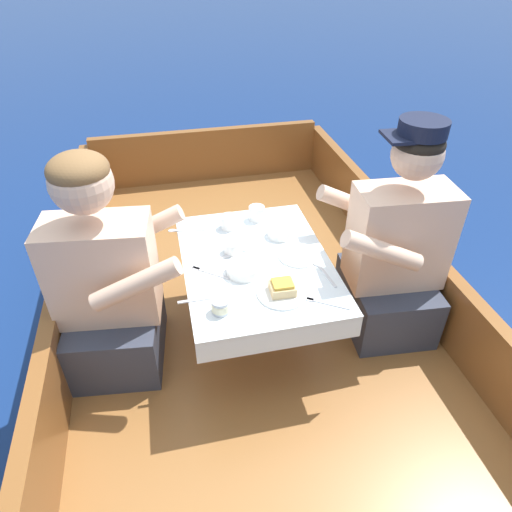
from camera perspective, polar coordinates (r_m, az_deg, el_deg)
The scene contains 23 objects.
ground_plane at distance 2.37m, azimuth 0.02°, elevation -14.02°, with size 60.00×60.00×0.00m, color navy.
boat_deck at distance 2.27m, azimuth 0.02°, elevation -11.83°, with size 1.73×3.36×0.27m, color brown.
gunwale_port at distance 2.09m, azimuth -23.24°, elevation -9.13°, with size 0.06×3.36×0.33m, color brown.
gunwale_starboard at distance 2.34m, azimuth 20.41°, elevation -2.85°, with size 0.06×3.36×0.33m, color brown.
bow_coaming at distance 3.43m, azimuth -6.17°, elevation 12.50°, with size 1.61×0.06×0.38m, color brown.
cockpit_table at distance 1.93m, azimuth 0.00°, elevation -1.56°, with size 0.60×0.82×0.42m.
person_port at distance 1.90m, azimuth -17.99°, elevation -3.51°, with size 0.56×0.49×0.95m.
person_starboard at distance 2.07m, azimuth 16.87°, elevation 0.17°, with size 0.55×0.47×0.99m.
plate_sandwich at distance 1.73m, azimuth 3.29°, elevation -4.62°, with size 0.19×0.19×0.01m.
plate_bread at distance 1.92m, azimuth 5.32°, elevation 0.09°, with size 0.17×0.17×0.01m.
sandwich at distance 1.71m, azimuth 3.32°, elevation -3.93°, with size 0.09×0.08×0.05m.
bowl_port_near at distance 2.04m, azimuth 3.06°, elevation 3.09°, with size 0.11×0.11×0.04m.
bowl_starboard_near at distance 1.82m, azimuth -1.55°, elevation -1.54°, with size 0.14×0.14×0.04m.
coffee_cup_port at distance 2.15m, azimuth 0.13°, elevation 5.42°, with size 0.10×0.07×0.07m.
coffee_cup_starboard at distance 1.93m, azimuth -2.83°, elevation 1.20°, with size 0.11×0.08×0.05m.
coffee_cup_center at distance 2.09m, azimuth -3.33°, elevation 4.33°, with size 0.11×0.08×0.06m.
tin_can at distance 1.64m, azimuth -4.45°, elevation -6.26°, with size 0.07×0.07×0.05m.
utensil_knife_port at distance 1.72m, azimuth -6.95°, elevation -5.40°, with size 0.17×0.01×0.00m.
utensil_fork_starboard at distance 1.71m, azimuth 8.30°, elevation -5.73°, with size 0.15×0.11×0.00m.
utensil_spoon_starboard at distance 1.86m, azimuth 8.34°, elevation -1.75°, with size 0.04×0.17×0.01m.
utensil_spoon_port at distance 1.91m, azimuth -4.88°, elevation -0.35°, with size 0.17×0.05×0.01m.
utensil_fork_port at distance 1.84m, azimuth -6.13°, elevation -1.95°, with size 0.15×0.12×0.00m.
utensil_spoon_center at distance 2.11m, azimuth -9.33°, elevation 3.18°, with size 0.17×0.04×0.01m.
Camera 1 is at (-0.33, -1.49, 1.82)m, focal length 32.00 mm.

